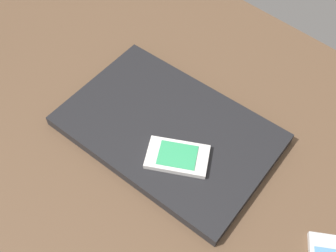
# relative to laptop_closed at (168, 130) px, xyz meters

# --- Properties ---
(desk_surface) EXTENTS (1.20, 0.80, 0.03)m
(desk_surface) POSITION_rel_laptop_closed_xyz_m (-0.08, -0.02, -0.02)
(desk_surface) COLOR brown
(desk_surface) RESTS_ON ground
(laptop_closed) EXTENTS (0.37, 0.26, 0.02)m
(laptop_closed) POSITION_rel_laptop_closed_xyz_m (0.00, 0.00, 0.00)
(laptop_closed) COLOR black
(laptop_closed) RESTS_ON desk_surface
(cell_phone_on_laptop) EXTENTS (0.11, 0.10, 0.01)m
(cell_phone_on_laptop) POSITION_rel_laptop_closed_xyz_m (0.05, -0.04, 0.01)
(cell_phone_on_laptop) COLOR silver
(cell_phone_on_laptop) RESTS_ON laptop_closed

